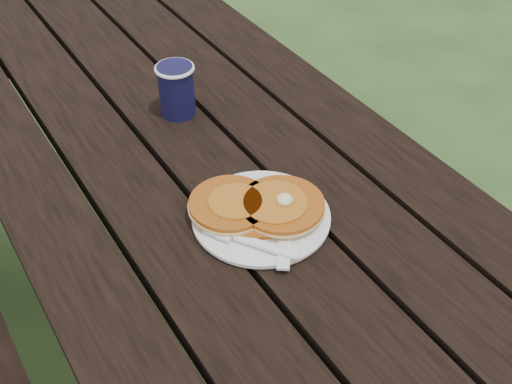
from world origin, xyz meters
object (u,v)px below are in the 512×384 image
coffee_cup (176,87)px  plate (261,217)px  picnic_table (198,268)px  pancake_stack (258,206)px

coffee_cup → plate: bearing=-94.4°
picnic_table → pancake_stack: size_ratio=8.44×
plate → pancake_stack: pancake_stack is taller
picnic_table → plate: size_ratio=7.90×
picnic_table → coffee_cup: bearing=72.6°
picnic_table → pancake_stack: 0.49m
picnic_table → pancake_stack: pancake_stack is taller
pancake_stack → coffee_cup: (0.03, 0.35, 0.04)m
picnic_table → pancake_stack: (-0.00, -0.27, 0.41)m
pancake_stack → coffee_cup: coffee_cup is taller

